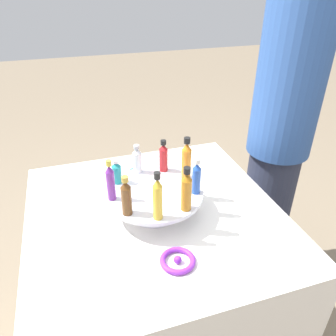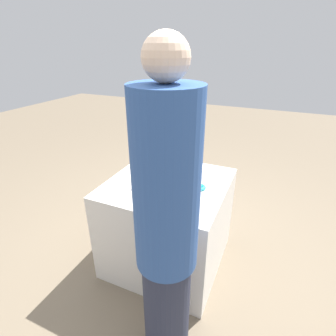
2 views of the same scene
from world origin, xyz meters
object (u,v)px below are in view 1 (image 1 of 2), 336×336
at_px(bottle_clear, 137,160).
at_px(person_figure, 282,122).
at_px(ribbon_bow_teal, 138,173).
at_px(display_stand, 154,198).
at_px(bottle_orange, 186,160).
at_px(bottle_brown, 126,197).
at_px(ribbon_bow_purple, 178,260).
at_px(bottle_purple, 110,182).
at_px(bottle_blue, 196,177).
at_px(bottle_gold, 158,198).
at_px(bottle_red, 163,157).
at_px(bottle_amber, 186,191).
at_px(bottle_teal, 117,172).

xyz_separation_m(bottle_clear, person_figure, (-0.69, -0.15, -0.01)).
xyz_separation_m(bottle_clear, ribbon_bow_teal, (-0.02, -0.11, -0.12)).
height_order(display_stand, bottle_orange, bottle_orange).
relative_size(bottle_brown, ribbon_bow_purple, 1.28).
bearing_deg(bottle_purple, bottle_blue, 169.51).
xyz_separation_m(display_stand, bottle_gold, (0.02, 0.13, 0.10)).
bearing_deg(bottle_red, bottle_amber, 89.51).
bearing_deg(bottle_brown, bottle_gold, 149.51).
xyz_separation_m(display_stand, bottle_clear, (0.02, -0.13, 0.07)).
distance_m(display_stand, ribbon_bow_teal, 0.24).
distance_m(bottle_purple, bottle_amber, 0.23).
distance_m(bottle_purple, bottle_brown, 0.09).
bearing_deg(ribbon_bow_teal, display_stand, 90.38).
relative_size(bottle_brown, bottle_clear, 1.20).
bearing_deg(ribbon_bow_purple, bottle_amber, -118.26).
xyz_separation_m(bottle_red, bottle_clear, (0.09, -0.02, -0.01)).
relative_size(display_stand, bottle_orange, 2.10).
xyz_separation_m(bottle_amber, person_figure, (-0.60, -0.40, -0.02)).
xyz_separation_m(bottle_purple, bottle_blue, (-0.26, 0.05, -0.01)).
bearing_deg(ribbon_bow_teal, person_figure, -175.95).
xyz_separation_m(bottle_teal, bottle_amber, (-0.17, 0.20, 0.03)).
bearing_deg(person_figure, bottle_blue, 8.38).
xyz_separation_m(ribbon_bow_purple, ribbon_bow_teal, (0.00, -0.48, 0.00)).
distance_m(display_stand, bottle_purple, 0.16).
relative_size(bottle_gold, person_figure, 0.09).
xyz_separation_m(bottle_brown, ribbon_bow_teal, (-0.10, -0.32, -0.13)).
distance_m(bottle_red, ribbon_bow_purple, 0.38).
height_order(bottle_blue, bottle_clear, bottle_blue).
xyz_separation_m(display_stand, bottle_red, (-0.07, -0.12, 0.08)).
xyz_separation_m(bottle_orange, ribbon_bow_teal, (0.13, -0.19, -0.14)).
bearing_deg(bottle_teal, ribbon_bow_teal, -123.87).
bearing_deg(bottle_orange, bottle_amber, 69.51).
bearing_deg(bottle_amber, bottle_gold, 9.51).
distance_m(bottle_amber, person_figure, 0.73).
xyz_separation_m(bottle_gold, person_figure, (-0.69, -0.42, -0.03)).
distance_m(display_stand, bottle_blue, 0.16).
bearing_deg(person_figure, bottle_gold, 7.97).
xyz_separation_m(bottle_teal, bottle_purple, (0.03, 0.09, 0.02)).
bearing_deg(ribbon_bow_teal, bottle_red, 119.87).
relative_size(bottle_brown, ribbon_bow_teal, 1.56).
height_order(bottle_gold, bottle_amber, bottle_gold).
xyz_separation_m(bottle_teal, bottle_clear, (-0.08, -0.05, 0.01)).
relative_size(display_stand, bottle_teal, 3.63).
height_order(bottle_amber, ribbon_bow_teal, bottle_amber).
distance_m(bottle_gold, bottle_orange, 0.23).
relative_size(bottle_purple, bottle_clear, 1.30).
distance_m(bottle_teal, bottle_orange, 0.24).
height_order(bottle_teal, ribbon_bow_teal, bottle_teal).
bearing_deg(bottle_purple, ribbon_bow_purple, 119.70).
relative_size(bottle_teal, bottle_clear, 0.83).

